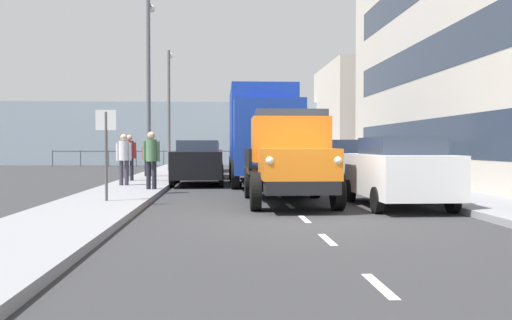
# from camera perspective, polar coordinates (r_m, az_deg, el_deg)

# --- Properties ---
(ground_plane) EXTENTS (80.00, 80.00, 0.00)m
(ground_plane) POSITION_cam_1_polar(r_m,az_deg,el_deg) (21.71, 1.00, -2.53)
(ground_plane) COLOR #2D2D30
(sidewalk_left) EXTENTS (2.28, 39.95, 0.15)m
(sidewalk_left) POSITION_cam_1_polar(r_m,az_deg,el_deg) (22.57, 13.03, -2.23)
(sidewalk_left) COLOR gray
(sidewalk_left) RESTS_ON ground_plane
(sidewalk_right) EXTENTS (2.28, 39.95, 0.15)m
(sidewalk_right) POSITION_cam_1_polar(r_m,az_deg,el_deg) (21.86, -11.44, -2.34)
(sidewalk_right) COLOR gray
(sidewalk_right) RESTS_ON ground_plane
(road_centreline_markings) EXTENTS (0.12, 34.90, 0.01)m
(road_centreline_markings) POSITION_cam_1_polar(r_m,az_deg,el_deg) (20.53, 1.25, -2.75)
(road_centreline_markings) COLOR silver
(road_centreline_markings) RESTS_ON ground_plane
(building_far_block) EXTENTS (6.41, 10.18, 7.39)m
(building_far_block) POSITION_cam_1_polar(r_m,az_deg,el_deg) (41.84, 11.46, 4.42)
(building_far_block) COLOR beige
(building_far_block) RESTS_ON ground_plane
(sea_horizon) EXTENTS (80.00, 0.80, 5.00)m
(sea_horizon) POSITION_cam_1_polar(r_m,az_deg,el_deg) (44.62, -1.30, 2.72)
(sea_horizon) COLOR #8C9EAD
(sea_horizon) RESTS_ON ground_plane
(seawall_railing) EXTENTS (28.08, 0.08, 1.20)m
(seawall_railing) POSITION_cam_1_polar(r_m,az_deg,el_deg) (41.01, -1.11, 0.62)
(seawall_railing) COLOR #4C5156
(seawall_railing) RESTS_ON ground_plane
(truck_vintage_orange) EXTENTS (2.17, 5.64, 2.43)m
(truck_vintage_orange) POSITION_cam_1_polar(r_m,az_deg,el_deg) (14.25, 3.52, 0.12)
(truck_vintage_orange) COLOR black
(truck_vintage_orange) RESTS_ON ground_plane
(lorry_cargo_blue) EXTENTS (2.58, 8.20, 3.87)m
(lorry_cargo_blue) POSITION_cam_1_polar(r_m,az_deg,el_deg) (22.24, 0.64, 2.91)
(lorry_cargo_blue) COLOR #193899
(lorry_cargo_blue) RESTS_ON ground_plane
(car_white_kerbside_near) EXTENTS (1.91, 4.19, 1.72)m
(car_white_kerbside_near) POSITION_cam_1_polar(r_m,az_deg,el_deg) (14.11, 14.33, -1.08)
(car_white_kerbside_near) COLOR white
(car_white_kerbside_near) RESTS_ON ground_plane
(car_navy_kerbside_1) EXTENTS (1.79, 4.21, 1.72)m
(car_navy_kerbside_1) POSITION_cam_1_polar(r_m,az_deg,el_deg) (20.09, 8.93, -0.32)
(car_navy_kerbside_1) COLOR navy
(car_navy_kerbside_1) RESTS_ON ground_plane
(car_teal_kerbside_2) EXTENTS (1.78, 4.44, 1.72)m
(car_teal_kerbside_2) POSITION_cam_1_polar(r_m,az_deg,el_deg) (25.34, 6.33, 0.05)
(car_teal_kerbside_2) COLOR #1E6670
(car_teal_kerbside_2) RESTS_ON ground_plane
(car_black_oppositeside_0) EXTENTS (1.96, 4.14, 1.72)m
(car_black_oppositeside_0) POSITION_cam_1_polar(r_m,az_deg,el_deg) (21.52, -5.97, -0.19)
(car_black_oppositeside_0) COLOR black
(car_black_oppositeside_0) RESTS_ON ground_plane
(car_maroon_oppositeside_1) EXTENTS (1.96, 4.35, 1.72)m
(car_maroon_oppositeside_1) POSITION_cam_1_polar(r_m,az_deg,el_deg) (26.72, -5.48, 0.13)
(car_maroon_oppositeside_1) COLOR maroon
(car_maroon_oppositeside_1) RESTS_ON ground_plane
(car_red_oppositeside_2) EXTENTS (1.89, 4.55, 1.72)m
(car_red_oppositeside_2) POSITION_cam_1_polar(r_m,az_deg,el_deg) (33.46, -5.07, 0.40)
(car_red_oppositeside_2) COLOR #B21E1E
(car_red_oppositeside_2) RESTS_ON ground_plane
(pedestrian_couple_a) EXTENTS (0.53, 0.34, 1.81)m
(pedestrian_couple_a) POSITION_cam_1_polar(r_m,az_deg,el_deg) (17.72, -10.71, 0.49)
(pedestrian_couple_a) COLOR black
(pedestrian_couple_a) RESTS_ON sidewalk_right
(pedestrian_by_lamp) EXTENTS (0.53, 0.34, 1.77)m
(pedestrian_by_lamp) POSITION_cam_1_polar(r_m,az_deg,el_deg) (19.69, -13.43, 0.50)
(pedestrian_by_lamp) COLOR #383342
(pedestrian_by_lamp) RESTS_ON sidewalk_right
(pedestrian_strolling) EXTENTS (0.53, 0.34, 1.80)m
(pedestrian_strolling) POSITION_cam_1_polar(r_m,az_deg,el_deg) (22.28, -12.89, 0.66)
(pedestrian_strolling) COLOR black
(pedestrian_strolling) RESTS_ON sidewalk_right
(pedestrian_near_railing) EXTENTS (0.53, 0.34, 1.58)m
(pedestrian_near_railing) POSITION_cam_1_polar(r_m,az_deg,el_deg) (25.31, -11.04, 0.44)
(pedestrian_near_railing) COLOR black
(pedestrian_near_railing) RESTS_ON sidewalk_right
(lamp_post_promenade) EXTENTS (0.32, 1.14, 7.01)m
(lamp_post_promenade) POSITION_cam_1_polar(r_m,az_deg,el_deg) (22.12, -10.94, 8.64)
(lamp_post_promenade) COLOR #59595B
(lamp_post_promenade) RESTS_ON sidewalk_right
(lamp_post_far) EXTENTS (0.32, 1.14, 6.67)m
(lamp_post_far) POSITION_cam_1_polar(r_m,az_deg,el_deg) (31.47, -8.92, 6.17)
(lamp_post_far) COLOR #59595B
(lamp_post_far) RESTS_ON sidewalk_right
(street_sign) EXTENTS (0.50, 0.07, 2.25)m
(street_sign) POSITION_cam_1_polar(r_m,az_deg,el_deg) (14.18, -15.15, 2.11)
(street_sign) COLOR #4C4C4C
(street_sign) RESTS_ON sidewalk_right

